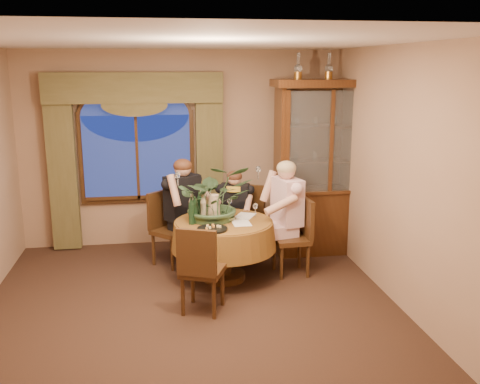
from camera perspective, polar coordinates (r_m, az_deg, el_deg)
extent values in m
plane|color=black|center=(5.84, -5.03, -12.91)|extent=(5.00, 5.00, 0.00)
plane|color=#936F52|center=(7.83, -6.52, 4.60)|extent=(4.50, 0.00, 4.50)
plane|color=#936F52|center=(5.94, 16.87, 1.33)|extent=(0.00, 5.00, 5.00)
plane|color=white|center=(5.25, -5.68, 15.71)|extent=(5.00, 5.00, 0.00)
cube|color=#4D4723|center=(7.85, -18.41, 2.39)|extent=(0.38, 0.14, 2.32)
cube|color=#4D4723|center=(7.77, -3.26, 2.96)|extent=(0.38, 0.14, 2.32)
cylinder|color=#8C3916|center=(6.58, -1.73, -6.22)|extent=(1.43, 1.43, 0.75)
cube|color=#34190A|center=(7.47, 9.06, 2.55)|extent=(1.48, 0.58, 2.40)
cube|color=black|center=(6.74, 5.48, -4.84)|extent=(0.44, 0.44, 0.96)
cube|color=black|center=(7.34, 0.63, -3.27)|extent=(0.57, 0.57, 0.96)
cube|color=black|center=(7.10, -7.35, -3.97)|extent=(0.59, 0.59, 0.96)
cube|color=black|center=(5.74, -4.01, -8.13)|extent=(0.55, 0.55, 0.96)
imported|color=#314E2E|center=(6.41, -2.71, 2.20)|extent=(0.90, 1.00, 0.78)
imported|color=#545B2E|center=(6.44, -1.34, -2.90)|extent=(0.17, 0.17, 0.05)
cylinder|color=black|center=(6.11, -2.97, -3.96)|extent=(0.35, 0.35, 0.02)
cylinder|color=black|center=(6.34, -4.85, -1.92)|extent=(0.07, 0.07, 0.33)
cylinder|color=tan|center=(6.41, -3.93, -1.72)|extent=(0.07, 0.07, 0.33)
cylinder|color=black|center=(6.56, -4.34, -1.37)|extent=(0.07, 0.07, 0.33)
cylinder|color=black|center=(6.31, -5.19, -2.00)|extent=(0.07, 0.07, 0.33)
cylinder|color=tan|center=(6.45, -5.17, -1.66)|extent=(0.07, 0.07, 0.33)
cube|color=white|center=(6.36, 0.13, -3.31)|extent=(0.22, 0.31, 0.00)
cube|color=white|center=(6.66, 0.53, -2.56)|extent=(0.33, 0.36, 0.00)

